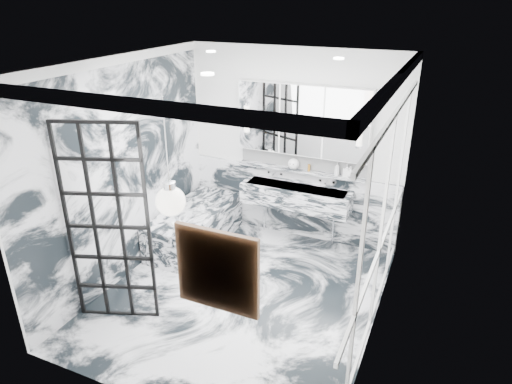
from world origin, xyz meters
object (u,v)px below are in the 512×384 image
at_px(crittall_door, 108,227).
at_px(bathtub, 195,226).
at_px(mirror_cabinet, 303,120).
at_px(trough_sink, 296,196).

xyz_separation_m(crittall_door, bathtub, (-0.05, 1.79, -0.87)).
relative_size(crittall_door, bathtub, 1.39).
relative_size(crittall_door, mirror_cabinet, 1.21).
distance_m(crittall_door, mirror_cabinet, 2.99).
bearing_deg(mirror_cabinet, bathtub, -147.94).
distance_m(trough_sink, mirror_cabinet, 1.10).
bearing_deg(bathtub, mirror_cabinet, 32.06).
xyz_separation_m(trough_sink, bathtub, (-1.33, -0.66, -0.45)).
bearing_deg(bathtub, crittall_door, -88.47).
height_order(trough_sink, mirror_cabinet, mirror_cabinet).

